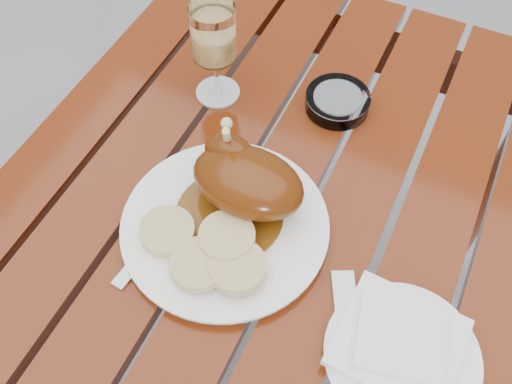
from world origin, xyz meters
TOP-DOWN VIEW (x-y plane):
  - table at (0.00, 0.00)m, footprint 0.80×1.20m
  - dinner_plate at (-0.04, 0.00)m, footprint 0.39×0.39m
  - roast_duck at (-0.03, 0.06)m, footprint 0.17×0.17m
  - bread_dumplings at (-0.03, -0.05)m, footprint 0.19×0.13m
  - wine_glass at (-0.17, 0.24)m, footprint 0.10×0.10m
  - side_plate at (0.25, -0.07)m, footprint 0.26×0.26m
  - napkin at (0.24, -0.06)m, footprint 0.15×0.14m
  - ashtray at (0.02, 0.30)m, footprint 0.13×0.13m
  - fork at (-0.12, -0.06)m, footprint 0.04×0.16m

SIDE VIEW (x-z plane):
  - table at x=0.00m, z-range 0.00..0.75m
  - fork at x=-0.12m, z-range 0.75..0.76m
  - side_plate at x=0.25m, z-range 0.75..0.77m
  - dinner_plate at x=-0.04m, z-range 0.75..0.77m
  - ashtray at x=0.02m, z-range 0.75..0.78m
  - napkin at x=0.24m, z-range 0.77..0.78m
  - bread_dumplings at x=-0.03m, z-range 0.77..0.80m
  - roast_duck at x=-0.03m, z-range 0.75..0.87m
  - wine_glass at x=-0.17m, z-range 0.75..0.92m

